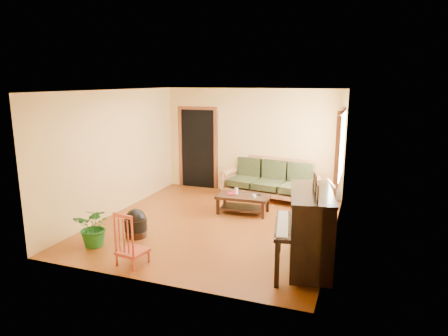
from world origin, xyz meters
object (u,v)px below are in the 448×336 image
at_px(footstool, 136,226).
at_px(armchair, 311,204).
at_px(piano, 310,232).
at_px(red_chair, 132,238).
at_px(sofa, 269,180).
at_px(ceramic_crock, 334,196).
at_px(potted_plant, 95,226).
at_px(coffee_table, 243,204).

bearing_deg(footstool, armchair, 29.47).
xyz_separation_m(piano, footstool, (-3.14, 0.26, -0.42)).
bearing_deg(red_chair, armchair, 57.38).
distance_m(sofa, footstool, 3.58).
bearing_deg(ceramic_crock, sofa, -168.32).
height_order(armchair, red_chair, armchair).
height_order(armchair, potted_plant, armchair).
xyz_separation_m(red_chair, potted_plant, (-0.98, 0.38, -0.07)).
bearing_deg(coffee_table, potted_plant, -126.18).
relative_size(red_chair, potted_plant, 1.21).
height_order(sofa, ceramic_crock, sofa).
bearing_deg(sofa, potted_plant, -110.74).
distance_m(sofa, potted_plant, 4.30).
xyz_separation_m(sofa, ceramic_crock, (1.49, 0.31, -0.35)).
xyz_separation_m(sofa, piano, (1.43, -3.40, 0.13)).
bearing_deg(sofa, coffee_table, -93.93).
distance_m(coffee_table, potted_plant, 3.14).
height_order(piano, ceramic_crock, piano).
xyz_separation_m(sofa, armchair, (1.20, -1.50, -0.03)).
xyz_separation_m(armchair, piano, (0.23, -1.90, 0.17)).
relative_size(coffee_table, red_chair, 1.28).
bearing_deg(footstool, coffee_table, 53.40).
relative_size(piano, red_chair, 1.61).
height_order(sofa, footstool, sofa).
bearing_deg(armchair, red_chair, -148.10).
relative_size(sofa, coffee_table, 2.03).
relative_size(coffee_table, potted_plant, 1.55).
distance_m(armchair, ceramic_crock, 1.86).
relative_size(piano, potted_plant, 1.96).
relative_size(armchair, footstool, 2.16).
bearing_deg(red_chair, coffee_table, 82.47).
distance_m(armchair, red_chair, 3.52).
bearing_deg(ceramic_crock, coffee_table, -139.22).
relative_size(armchair, potted_plant, 1.25).
height_order(armchair, piano, piano).
bearing_deg(ceramic_crock, piano, -90.87).
bearing_deg(ceramic_crock, potted_plant, -131.73).
relative_size(coffee_table, piano, 0.79).
bearing_deg(footstool, piano, -4.71).
height_order(sofa, piano, piano).
height_order(red_chair, ceramic_crock, red_chair).
height_order(footstool, red_chair, red_chair).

